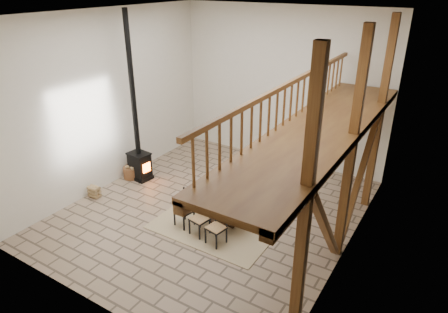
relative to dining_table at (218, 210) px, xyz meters
The scene contains 7 objects.
ground 0.75m from the dining_table, 133.35° to the left, with size 8.00×8.00×0.00m, color #8C735D.
room_shell 2.77m from the dining_table, 32.36° to the left, with size 7.02×8.02×5.01m.
rug 0.39m from the dining_table, 79.28° to the left, with size 3.00×2.50×0.02m, color tan.
dining_table is the anchor object (origin of this frame).
wood_stove 3.55m from the dining_table, 166.21° to the left, with size 0.71×0.58×5.00m.
log_basket 3.72m from the dining_table, 168.48° to the left, with size 0.54×0.54×0.45m.
log_stack 3.77m from the dining_table, 168.76° to the right, with size 0.34×0.24×0.34m.
Camera 1 is at (5.10, -7.64, 5.75)m, focal length 32.00 mm.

